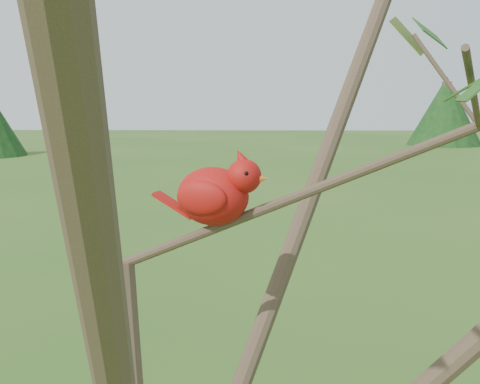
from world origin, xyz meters
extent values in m
ellipsoid|color=#B5100F|center=(0.11, 0.09, 2.08)|extent=(0.15, 0.13, 0.10)
sphere|color=#B5100F|center=(0.17, 0.07, 2.11)|extent=(0.07, 0.07, 0.06)
cone|color=#B5100F|center=(0.16, 0.07, 2.14)|extent=(0.05, 0.04, 0.04)
cone|color=#D85914|center=(0.19, 0.06, 2.11)|extent=(0.03, 0.03, 0.02)
ellipsoid|color=black|center=(0.18, 0.06, 2.11)|extent=(0.03, 0.03, 0.03)
cube|color=#B5100F|center=(0.04, 0.11, 2.06)|extent=(0.08, 0.05, 0.04)
ellipsoid|color=#B5100F|center=(0.12, 0.13, 2.08)|extent=(0.10, 0.05, 0.06)
ellipsoid|color=#B5100F|center=(0.09, 0.05, 2.08)|extent=(0.10, 0.05, 0.06)
cylinder|color=#422E23|center=(9.19, 27.58, 1.47)|extent=(0.44, 0.44, 2.94)
cone|color=black|center=(9.19, 27.58, 1.59)|extent=(3.43, 3.43, 3.19)
camera|label=1|loc=(0.18, -0.94, 2.25)|focal=45.00mm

